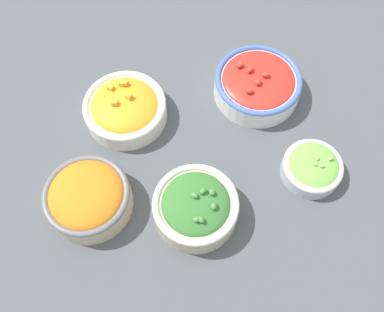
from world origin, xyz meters
The scene contains 6 objects.
ground_plane centered at (0.00, 0.00, 0.00)m, with size 3.00×3.00×0.00m, color #4C5156.
bowl_carrots centered at (0.20, 0.05, 0.04)m, with size 0.15×0.15×0.07m.
bowl_squash centered at (0.11, -0.13, 0.03)m, with size 0.16×0.16×0.07m.
bowl_lettuce centered at (-0.21, 0.06, 0.02)m, with size 0.11×0.11×0.05m.
bowl_cherry_tomatoes centered at (-0.16, -0.13, 0.03)m, with size 0.17×0.17×0.07m.
bowl_broccoli centered at (0.01, 0.10, 0.04)m, with size 0.15×0.15×0.08m.
Camera 1 is at (0.07, 0.35, 0.73)m, focal length 40.00 mm.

